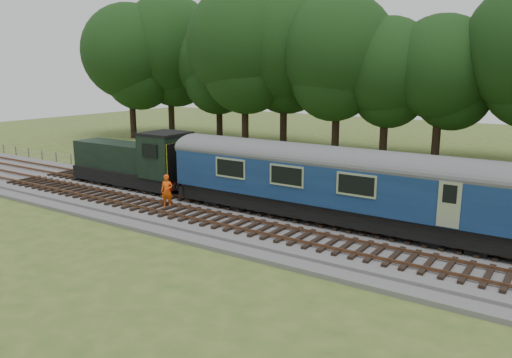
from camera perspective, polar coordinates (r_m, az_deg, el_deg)
The scene contains 9 objects.
ground at distance 26.59m, azimuth -2.38°, elevation -4.65°, with size 120.00×120.00×0.00m, color #3E5820.
ballast at distance 26.53m, azimuth -2.39°, elevation -4.29°, with size 70.00×7.00×0.35m, color #4C4C4F.
track_north at distance 27.56m, azimuth -0.67°, elevation -3.12°, with size 67.20×2.40×0.21m.
track_south at distance 25.25m, azimuth -4.55°, elevation -4.62°, with size 67.20×2.40×0.21m.
fence at distance 30.19m, azimuth 2.67°, elevation -2.57°, with size 64.00×0.12×1.00m, color #6B6054, non-canonical shape.
tree_line at distance 45.73m, azimuth 14.14°, elevation 2.20°, with size 70.00×8.00×18.00m, color black, non-canonical shape.
dmu_railcar at distance 24.65m, azimuth 8.81°, elevation 0.11°, with size 18.05×2.86×3.88m.
shunter_loco at distance 33.03m, azimuth -13.64°, elevation 1.90°, with size 8.91×2.60×3.38m.
worker at distance 27.86m, azimuth -10.14°, elevation -1.35°, with size 0.66×0.44×1.82m, color #F2500C.
Camera 1 is at (15.08, -20.47, 7.78)m, focal length 35.00 mm.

